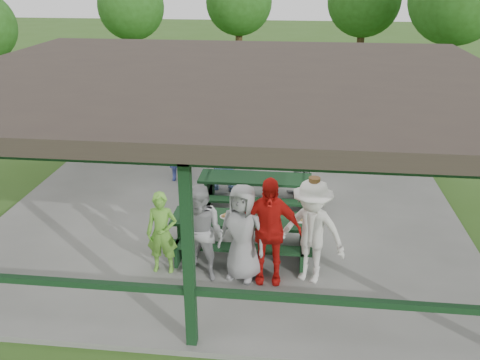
# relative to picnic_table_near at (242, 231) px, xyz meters

# --- Properties ---
(ground) EXTENTS (90.00, 90.00, 0.00)m
(ground) POSITION_rel_picnic_table_near_xyz_m (-0.45, 1.20, -0.58)
(ground) COLOR #32561B
(ground) RESTS_ON ground
(concrete_slab) EXTENTS (10.00, 8.00, 0.10)m
(concrete_slab) POSITION_rel_picnic_table_near_xyz_m (-0.45, 1.20, -0.53)
(concrete_slab) COLOR slate
(concrete_slab) RESTS_ON ground
(pavilion_structure) EXTENTS (10.60, 8.60, 3.24)m
(pavilion_structure) POSITION_rel_picnic_table_near_xyz_m (-0.45, 1.20, 2.59)
(pavilion_structure) COLOR black
(pavilion_structure) RESTS_ON concrete_slab
(picnic_table_near) EXTENTS (2.63, 1.39, 0.75)m
(picnic_table_near) POSITION_rel_picnic_table_near_xyz_m (0.00, 0.00, 0.00)
(picnic_table_near) COLOR black
(picnic_table_near) RESTS_ON concrete_slab
(picnic_table_far) EXTENTS (2.51, 1.39, 0.75)m
(picnic_table_far) POSITION_rel_picnic_table_near_xyz_m (0.08, 2.00, -0.00)
(picnic_table_far) COLOR black
(picnic_table_far) RESTS_ON concrete_slab
(table_setting) EXTENTS (2.34, 0.45, 0.10)m
(table_setting) POSITION_rel_picnic_table_near_xyz_m (-0.05, 0.03, 0.31)
(table_setting) COLOR white
(table_setting) RESTS_ON picnic_table_near
(contestant_green) EXTENTS (0.57, 0.38, 1.53)m
(contestant_green) POSITION_rel_picnic_table_near_xyz_m (-1.33, -0.77, 0.29)
(contestant_green) COLOR #5EA131
(contestant_green) RESTS_ON concrete_slab
(contestant_grey_left) EXTENTS (1.01, 0.89, 1.74)m
(contestant_grey_left) POSITION_rel_picnic_table_near_xyz_m (-0.60, -0.91, 0.39)
(contestant_grey_left) COLOR #97979A
(contestant_grey_left) RESTS_ON concrete_slab
(contestant_grey_mid) EXTENTS (0.99, 0.80, 1.76)m
(contestant_grey_mid) POSITION_rel_picnic_table_near_xyz_m (0.10, -0.81, 0.41)
(contestant_grey_mid) COLOR gray
(contestant_grey_mid) RESTS_ON concrete_slab
(contestant_red) EXTENTS (1.14, 0.49, 1.93)m
(contestant_red) POSITION_rel_picnic_table_near_xyz_m (0.54, -0.84, 0.49)
(contestant_red) COLOR #B9130F
(contestant_red) RESTS_ON concrete_slab
(contestant_white_fedora) EXTENTS (1.38, 1.07, 1.94)m
(contestant_white_fedora) POSITION_rel_picnic_table_near_xyz_m (1.27, -0.75, 0.47)
(contestant_white_fedora) COLOR silver
(contestant_white_fedora) RESTS_ON concrete_slab
(spectator_lblue) EXTENTS (1.57, 0.62, 1.66)m
(spectator_lblue) POSITION_rel_picnic_table_near_xyz_m (-0.76, 2.96, 0.35)
(spectator_lblue) COLOR #99BEEC
(spectator_lblue) RESTS_ON concrete_slab
(spectator_blue) EXTENTS (0.78, 0.59, 1.94)m
(spectator_blue) POSITION_rel_picnic_table_near_xyz_m (-1.96, 3.40, 0.50)
(spectator_blue) COLOR #3D4DA1
(spectator_blue) RESTS_ON concrete_slab
(spectator_grey) EXTENTS (1.04, 0.94, 1.75)m
(spectator_grey) POSITION_rel_picnic_table_near_xyz_m (1.02, 2.98, 0.40)
(spectator_grey) COLOR gray
(spectator_grey) RESTS_ON concrete_slab
(pickup_truck) EXTENTS (6.41, 4.63, 1.62)m
(pickup_truck) POSITION_rel_picnic_table_near_xyz_m (2.35, 9.87, 0.23)
(pickup_truck) COLOR silver
(pickup_truck) RESTS_ON ground
(farm_trailer) EXTENTS (4.14, 2.78, 1.47)m
(farm_trailer) POSITION_rel_picnic_table_near_xyz_m (-2.76, 8.68, 0.15)
(farm_trailer) COLOR navy
(farm_trailer) RESTS_ON ground
(tree_far_left) EXTENTS (3.18, 3.18, 4.97)m
(tree_far_left) POSITION_rel_picnic_table_near_xyz_m (-7.21, 16.60, 2.78)
(tree_far_left) COLOR #301E13
(tree_far_left) RESTS_ON ground
(tree_left) EXTENTS (3.32, 3.32, 5.19)m
(tree_left) POSITION_rel_picnic_table_near_xyz_m (-2.16, 18.36, 2.93)
(tree_left) COLOR #301E13
(tree_left) RESTS_ON ground
(tree_mid) EXTENTS (3.47, 3.47, 5.42)m
(tree_mid) POSITION_rel_picnic_table_near_xyz_m (3.93, 17.70, 3.09)
(tree_mid) COLOR #301E13
(tree_mid) RESTS_ON ground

